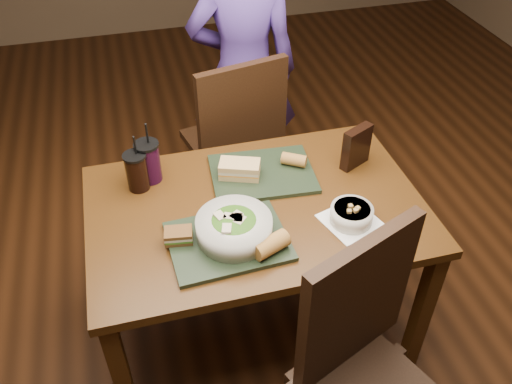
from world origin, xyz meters
TOP-DOWN VIEW (x-y plane):
  - ground at (0.00, 0.00)m, footprint 6.00×6.00m
  - dining_table at (0.00, 0.00)m, footprint 1.30×0.85m
  - chair_near at (0.18, -0.68)m, footprint 0.60×0.62m
  - chair_far at (0.09, 0.71)m, footprint 0.54×0.54m
  - diner at (0.20, 0.99)m, footprint 0.63×0.47m
  - tray_near at (-0.15, -0.17)m, footprint 0.44×0.34m
  - tray_far at (0.07, 0.18)m, footprint 0.44×0.35m
  - salad_bowl at (-0.12, -0.16)m, footprint 0.27×0.27m
  - soup_bowl at (0.32, -0.18)m, footprint 0.24×0.24m
  - sandwich_near at (-0.32, -0.13)m, footprint 0.11×0.08m
  - sandwich_far at (-0.02, 0.18)m, footprint 0.18×0.14m
  - baguette_near at (-0.02, -0.26)m, footprint 0.15×0.11m
  - baguette_far at (0.22, 0.19)m, footprint 0.12×0.10m
  - cup_cola at (-0.43, 0.23)m, footprint 0.09×0.09m
  - cup_berry at (-0.38, 0.27)m, footprint 0.10×0.10m
  - chip_bag at (0.47, 0.15)m, footprint 0.14×0.10m

SIDE VIEW (x-z plane):
  - ground at x=0.00m, z-range 0.00..0.00m
  - chair_far at x=0.09m, z-range 0.06..1.10m
  - chair_near at x=0.18m, z-range 0.06..1.12m
  - dining_table at x=0.00m, z-range 0.28..1.03m
  - tray_near at x=-0.15m, z-range 0.75..0.77m
  - tray_far at x=0.07m, z-range 0.75..0.77m
  - soup_bowl at x=0.32m, z-range 0.75..0.83m
  - diner at x=0.20m, z-range 0.00..1.57m
  - sandwich_near at x=-0.32m, z-range 0.77..0.81m
  - baguette_far at x=0.22m, z-range 0.77..0.82m
  - baguette_near at x=-0.02m, z-range 0.77..0.83m
  - sandwich_far at x=-0.02m, z-range 0.77..0.83m
  - salad_bowl at x=-0.12m, z-range 0.77..0.86m
  - cup_cola at x=-0.43m, z-range 0.71..0.96m
  - cup_berry at x=-0.38m, z-range 0.70..0.98m
  - chip_bag at x=0.47m, z-range 0.75..0.93m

